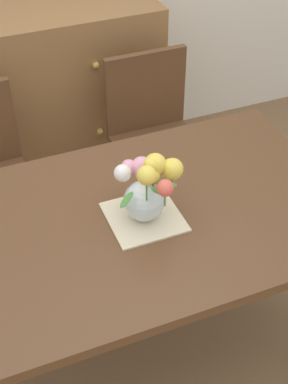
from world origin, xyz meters
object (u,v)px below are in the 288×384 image
at_px(dining_table, 130,237).
at_px(chair_right, 154,131).
at_px(dresser, 33,103).
at_px(flower_vase, 147,187).

relative_size(dining_table, chair_right, 1.76).
height_order(dresser, flower_vase, flower_vase).
height_order(dining_table, dresser, dresser).
bearing_deg(flower_vase, dresser, 95.22).
height_order(dining_table, chair_right, chair_right).
bearing_deg(flower_vase, chair_right, 65.49).
xyz_separation_m(dining_table, chair_right, (0.43, 0.80, -0.15)).
xyz_separation_m(dining_table, dresser, (-0.06, 1.33, -0.17)).
bearing_deg(dresser, chair_right, -46.70).
relative_size(chair_right, flower_vase, 3.43).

